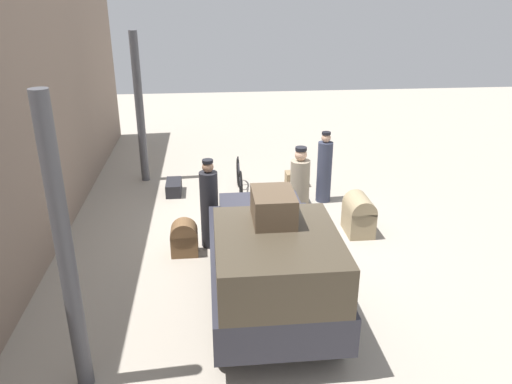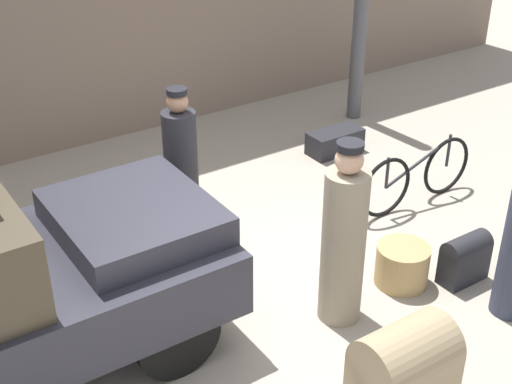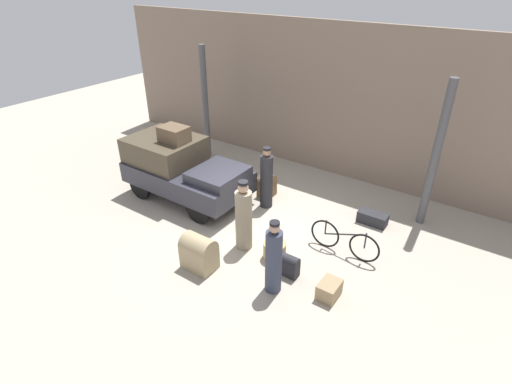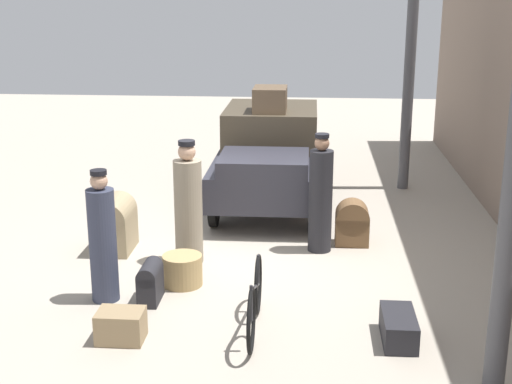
% 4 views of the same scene
% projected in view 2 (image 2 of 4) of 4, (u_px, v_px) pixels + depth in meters
% --- Properties ---
extents(ground_plane, '(30.00, 30.00, 0.00)m').
position_uv_depth(ground_plane, '(250.00, 293.00, 6.78)').
color(ground_plane, '#A89E8E').
extents(bicycle, '(1.66, 0.04, 0.76)m').
position_uv_depth(bicycle, '(417.00, 176.00, 8.09)').
color(bicycle, black).
rests_on(bicycle, ground).
extents(wicker_basket, '(0.51, 0.51, 0.40)m').
position_uv_depth(wicker_basket, '(402.00, 265.00, 6.84)').
color(wicker_basket, tan).
rests_on(wicker_basket, ground).
extents(porter_with_bicycle, '(0.34, 0.34, 1.74)m').
position_uv_depth(porter_with_bicycle, '(182.00, 176.00, 7.15)').
color(porter_with_bicycle, '#232328').
rests_on(porter_with_bicycle, ground).
extents(porter_lifting_near_truck, '(0.39, 0.39, 1.73)m').
position_uv_depth(porter_lifting_near_truck, '(343.00, 242.00, 6.12)').
color(porter_lifting_near_truck, gray).
rests_on(porter_lifting_near_truck, ground).
extents(suitcase_black_upright, '(0.74, 0.36, 0.30)m').
position_uv_depth(suitcase_black_upright, '(335.00, 142.00, 9.39)').
color(suitcase_black_upright, '#232328').
rests_on(suitcase_black_upright, ground).
extents(suitcase_tan_flat, '(0.72, 0.51, 0.80)m').
position_uv_depth(suitcase_tan_flat, '(404.00, 370.00, 5.30)').
color(suitcase_tan_flat, '#9E8966').
rests_on(suitcase_tan_flat, ground).
extents(trunk_large_brown, '(0.49, 0.24, 0.50)m').
position_uv_depth(trunk_large_brown, '(465.00, 257.00, 6.84)').
color(trunk_large_brown, '#232328').
rests_on(trunk_large_brown, ground).
extents(trunk_barrel_dark, '(0.38, 0.49, 0.67)m').
position_uv_depth(trunk_barrel_dark, '(138.00, 205.00, 7.59)').
color(trunk_barrel_dark, brown).
rests_on(trunk_barrel_dark, ground).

